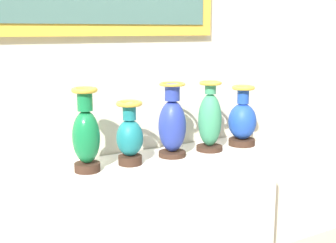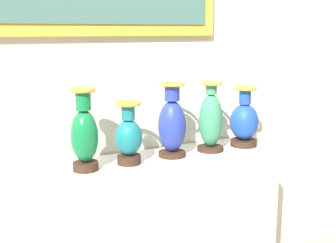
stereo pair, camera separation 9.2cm
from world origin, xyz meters
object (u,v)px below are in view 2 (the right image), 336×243
at_px(vase_emerald, 84,134).
at_px(vase_cobalt, 172,124).
at_px(vase_sapphire, 244,121).
at_px(vase_teal, 129,136).
at_px(vase_jade, 211,120).

distance_m(vase_emerald, vase_cobalt, 0.48).
relative_size(vase_emerald, vase_sapphire, 1.15).
distance_m(vase_cobalt, vase_sapphire, 0.47).
distance_m(vase_teal, vase_jade, 0.50).
relative_size(vase_cobalt, vase_jade, 1.02).
height_order(vase_emerald, vase_teal, vase_emerald).
bearing_deg(vase_sapphire, vase_jade, -179.94).
relative_size(vase_teal, vase_jade, 0.83).
distance_m(vase_emerald, vase_sapphire, 0.96).
bearing_deg(vase_teal, vase_jade, 1.94).
height_order(vase_emerald, vase_cobalt, vase_emerald).
height_order(vase_cobalt, vase_sapphire, vase_cobalt).
distance_m(vase_teal, vase_cobalt, 0.26).
bearing_deg(vase_cobalt, vase_jade, -0.59).
height_order(vase_emerald, vase_jade, vase_emerald).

